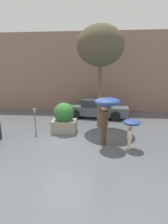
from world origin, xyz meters
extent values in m
plane|color=#51565B|center=(0.00, 0.00, 0.00)|extent=(40.00, 40.00, 0.00)
cube|color=#8C6B5B|center=(0.00, 6.50, 3.00)|extent=(18.00, 0.30, 6.00)
cube|color=gray|center=(-0.48, 1.28, 0.33)|extent=(1.26, 0.86, 0.67)
sphere|color=#286028|center=(-0.48, 1.28, 1.06)|extent=(1.06, 1.06, 1.06)
cylinder|color=#473323|center=(1.57, -0.10, 0.43)|extent=(0.25, 0.25, 0.86)
cylinder|color=#473323|center=(1.57, -0.10, 1.20)|extent=(0.36, 0.36, 0.68)
sphere|color=tan|center=(1.57, -0.10, 1.66)|extent=(0.23, 0.23, 0.23)
cylinder|color=#4C4C51|center=(1.70, -0.19, 1.60)|extent=(0.02, 0.02, 0.72)
ellipsoid|color=navy|center=(1.70, -0.19, 1.96)|extent=(1.07, 1.07, 0.34)
cylinder|color=beige|center=(2.64, -0.45, 0.23)|extent=(0.14, 0.14, 0.47)
cylinder|color=beige|center=(2.64, -0.45, 0.65)|extent=(0.19, 0.19, 0.37)
sphere|color=#997056|center=(2.64, -0.45, 0.90)|extent=(0.13, 0.13, 0.13)
cylinder|color=#4C4C51|center=(2.70, -0.38, 0.90)|extent=(0.02, 0.02, 0.47)
ellipsoid|color=navy|center=(2.70, -0.38, 1.14)|extent=(0.72, 0.72, 0.23)
cube|color=#4C5156|center=(1.14, 4.58, 0.49)|extent=(4.49, 2.08, 0.62)
cube|color=#2D333D|center=(1.14, 4.58, 1.02)|extent=(2.09, 1.60, 0.45)
cylinder|color=black|center=(-0.28, 3.90, 0.32)|extent=(0.65, 0.28, 0.63)
cylinder|color=black|center=(-0.11, 5.54, 0.32)|extent=(0.65, 0.28, 0.63)
cylinder|color=black|center=(2.39, 3.62, 0.32)|extent=(0.65, 0.28, 0.63)
cylinder|color=black|center=(2.56, 5.27, 0.32)|extent=(0.65, 0.28, 0.63)
cylinder|color=brown|center=(1.34, 2.40, 1.89)|extent=(0.22, 0.22, 3.78)
ellipsoid|color=#4C4733|center=(1.34, 2.40, 4.47)|extent=(2.52, 2.52, 2.14)
cylinder|color=#595B60|center=(-1.93, 0.97, 0.56)|extent=(0.05, 0.05, 1.13)
cylinder|color=gray|center=(-1.93, 0.97, 1.23)|extent=(0.14, 0.14, 0.20)
camera|label=1|loc=(1.38, -7.39, 3.27)|focal=28.00mm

